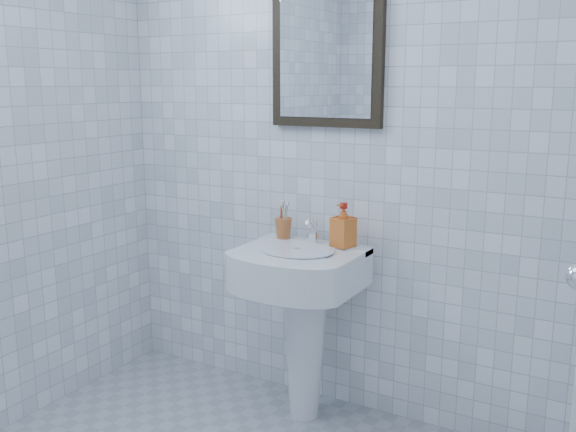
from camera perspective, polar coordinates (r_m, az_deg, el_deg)
The scene contains 6 objects.
wall_back at distance 2.72m, azimuth 4.66°, elevation 8.10°, with size 2.20×0.02×2.50m, color white.
washbasin at distance 2.71m, azimuth 1.29°, elevation -7.86°, with size 0.50×0.36×0.77m.
faucet at distance 2.70m, azimuth 2.24°, elevation -1.54°, with size 0.04×0.09×0.11m.
toothbrush_cup at distance 2.78m, azimuth -0.41°, elevation -1.09°, with size 0.07×0.07×0.09m, color #B85F2C, non-canonical shape.
soap_dispenser at distance 2.64m, azimuth 4.94°, elevation -0.80°, with size 0.08×0.08×0.18m, color #D64914.
wall_mirror at distance 2.73m, azimuth 3.44°, elevation 14.43°, with size 0.50×0.04×0.62m.
Camera 1 is at (1.16, -1.26, 1.42)m, focal length 40.00 mm.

